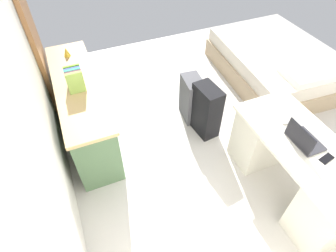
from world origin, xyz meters
TOP-DOWN VIEW (x-y plane):
  - ground_plane at (0.00, 0.00)m, footprint 5.32×5.32m
  - wall_back at (0.00, 2.16)m, footprint 4.05×0.10m
  - door_wooden at (1.47, 2.08)m, footprint 0.88×0.05m
  - desk at (-0.89, 0.03)m, footprint 1.44×0.67m
  - credenza at (0.76, 1.78)m, footprint 1.80×0.48m
  - bed at (0.83, -1.10)m, footprint 1.99×1.53m
  - suitcase_black at (0.21, 0.42)m, footprint 0.38×0.26m
  - suitcase_spare_grey at (0.52, 0.46)m, footprint 0.38×0.25m
  - laptop at (-0.84, 0.06)m, footprint 0.31×0.22m
  - computer_mouse at (-0.58, 0.02)m, footprint 0.06×0.10m
  - cell_phone_near_laptop at (-1.07, -0.01)m, footprint 0.09×0.15m
  - book_row at (0.67, 1.78)m, footprint 0.19×0.17m
  - figurine_small at (1.35, 1.78)m, footprint 0.08×0.08m

SIDE VIEW (x-z plane):
  - ground_plane at x=0.00m, z-range 0.00..0.00m
  - bed at x=0.83m, z-range -0.05..0.53m
  - suitcase_spare_grey at x=0.52m, z-range 0.00..0.60m
  - suitcase_black at x=0.21m, z-range 0.00..0.68m
  - desk at x=-0.89m, z-range 0.02..0.74m
  - credenza at x=0.76m, z-range 0.00..0.77m
  - cell_phone_near_laptop at x=-1.07m, z-range 0.72..0.73m
  - computer_mouse at x=-0.58m, z-range 0.72..0.75m
  - laptop at x=-0.84m, z-range 0.67..0.87m
  - figurine_small at x=1.35m, z-range 0.76..0.87m
  - book_row at x=0.67m, z-range 0.76..1.00m
  - door_wooden at x=1.47m, z-range 0.00..2.04m
  - wall_back at x=0.00m, z-range 0.00..2.71m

